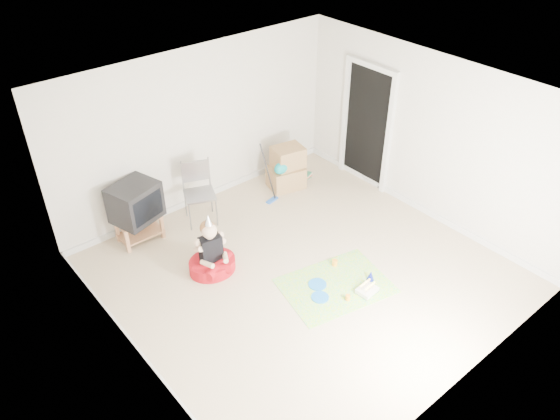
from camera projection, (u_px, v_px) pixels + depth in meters
ground at (304, 272)px, 7.69m from camera, size 5.00×5.00×0.00m
doorway_recess at (367, 127)px, 9.17m from camera, size 0.02×0.90×2.05m
tv_stand at (139, 227)px, 8.17m from camera, size 0.64×0.41×0.39m
crt_tv at (135, 202)px, 7.92m from camera, size 0.78×0.71×0.57m
folding_chair at (200, 195)px, 8.43m from camera, size 0.59×0.58×1.02m
cardboard_boxes at (287, 169)px, 9.35m from camera, size 0.68×0.57×0.74m
floor_mop at (272, 188)px, 9.03m from camera, size 0.25×0.32×0.96m
book_pile at (303, 174)px, 9.78m from camera, size 0.24×0.27×0.11m
seated_woman at (212, 259)px, 7.61m from camera, size 0.76×0.76×0.96m
party_mat at (335, 286)px, 7.46m from camera, size 1.63×1.32×0.01m
birthday_cake at (367, 291)px, 7.33m from camera, size 0.28×0.24×0.14m
blue_plate_near at (317, 284)px, 7.46m from camera, size 0.29×0.29×0.01m
blue_plate_far at (320, 297)px, 7.26m from camera, size 0.26×0.26×0.01m
orange_cup_near at (335, 263)px, 7.78m from camera, size 0.10×0.10×0.09m
orange_cup_far at (348, 297)px, 7.21m from camera, size 0.07×0.07×0.08m
blue_party_hat at (371, 276)px, 7.51m from camera, size 0.13×0.13×0.15m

